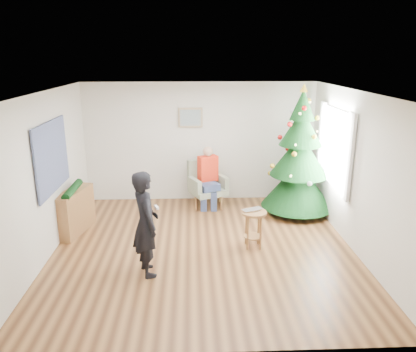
{
  "coord_description": "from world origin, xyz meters",
  "views": [
    {
      "loc": [
        -0.18,
        -6.21,
        3.15
      ],
      "look_at": [
        0.1,
        0.6,
        1.1
      ],
      "focal_mm": 35.0,
      "sensor_mm": 36.0,
      "label": 1
    }
  ],
  "objects_px": {
    "stool": "(253,229)",
    "standing_man": "(146,224)",
    "armchair": "(207,189)",
    "christmas_tree": "(299,157)",
    "console": "(75,211)"
  },
  "relations": [
    {
      "from": "armchair",
      "to": "stool",
      "type": "bearing_deg",
      "value": -94.71
    },
    {
      "from": "standing_man",
      "to": "console",
      "type": "bearing_deg",
      "value": 22.96
    },
    {
      "from": "armchair",
      "to": "standing_man",
      "type": "distance_m",
      "value": 3.01
    },
    {
      "from": "stool",
      "to": "standing_man",
      "type": "distance_m",
      "value": 1.94
    },
    {
      "from": "console",
      "to": "stool",
      "type": "bearing_deg",
      "value": -0.29
    },
    {
      "from": "armchair",
      "to": "standing_man",
      "type": "relative_size",
      "value": 0.62
    },
    {
      "from": "christmas_tree",
      "to": "console",
      "type": "xyz_separation_m",
      "value": [
        -4.3,
        -0.79,
        -0.78
      ]
    },
    {
      "from": "christmas_tree",
      "to": "armchair",
      "type": "distance_m",
      "value": 2.07
    },
    {
      "from": "christmas_tree",
      "to": "console",
      "type": "distance_m",
      "value": 4.44
    },
    {
      "from": "stool",
      "to": "armchair",
      "type": "relative_size",
      "value": 0.65
    },
    {
      "from": "armchair",
      "to": "console",
      "type": "distance_m",
      "value": 2.78
    },
    {
      "from": "stool",
      "to": "christmas_tree",
      "type": "bearing_deg",
      "value": 53.67
    },
    {
      "from": "stool",
      "to": "standing_man",
      "type": "xyz_separation_m",
      "value": [
        -1.71,
        -0.79,
        0.47
      ]
    },
    {
      "from": "armchair",
      "to": "christmas_tree",
      "type": "bearing_deg",
      "value": -38.84
    },
    {
      "from": "armchair",
      "to": "standing_man",
      "type": "height_order",
      "value": "standing_man"
    }
  ]
}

